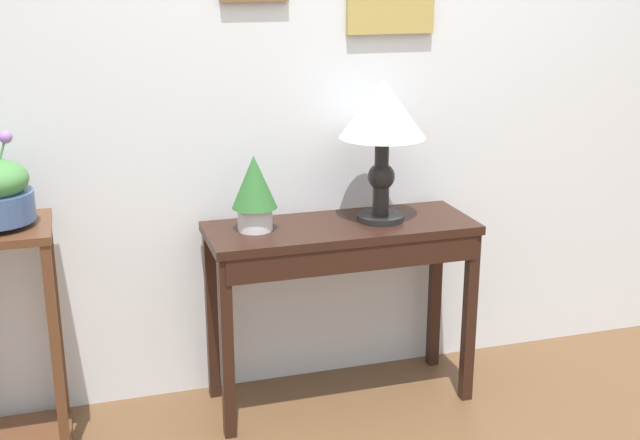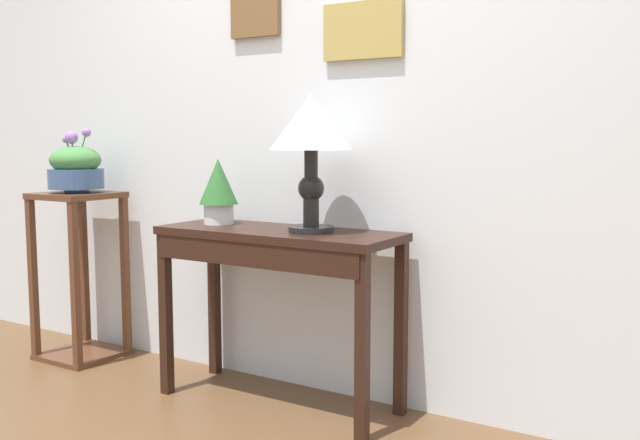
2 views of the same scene
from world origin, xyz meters
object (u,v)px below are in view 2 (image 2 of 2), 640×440
at_px(pedestal_stand_left, 80,276).
at_px(planter_bowl_wide, 76,168).
at_px(table_lamp, 311,131).
at_px(console_table, 275,258).
at_px(potted_plant_on_console, 218,188).

relative_size(pedestal_stand_left, planter_bowl_wide, 2.64).
bearing_deg(planter_bowl_wide, table_lamp, 0.12).
distance_m(console_table, potted_plant_on_console, 0.45).
height_order(pedestal_stand_left, planter_bowl_wide, planter_bowl_wide).
bearing_deg(potted_plant_on_console, planter_bowl_wide, -178.52).
bearing_deg(pedestal_stand_left, potted_plant_on_console, 1.47).
bearing_deg(potted_plant_on_console, console_table, -7.27).
bearing_deg(planter_bowl_wide, pedestal_stand_left, 127.44).
xyz_separation_m(console_table, potted_plant_on_console, (-0.34, 0.04, 0.28)).
distance_m(table_lamp, pedestal_stand_left, 1.62).
relative_size(console_table, potted_plant_on_console, 3.62).
bearing_deg(potted_plant_on_console, pedestal_stand_left, -178.53).
xyz_separation_m(console_table, pedestal_stand_left, (-1.27, 0.02, -0.21)).
height_order(table_lamp, planter_bowl_wide, table_lamp).
distance_m(console_table, planter_bowl_wide, 1.32).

